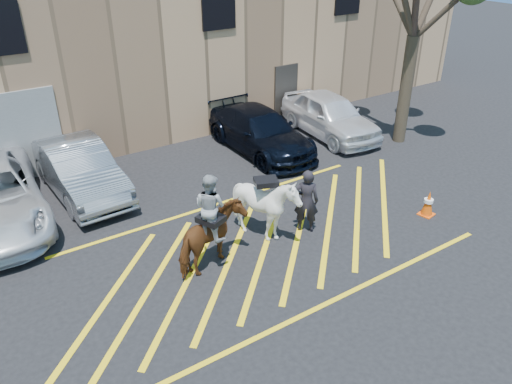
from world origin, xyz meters
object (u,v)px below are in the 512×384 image
car_white_suv (329,115)px  traffic_cone (428,203)px  saddled_white (266,206)px  car_blue_suv (260,131)px  handler (306,201)px  mounted_bay (211,231)px  car_silver_sedan (79,169)px

car_white_suv → traffic_cone: bearing=-99.8°
saddled_white → car_blue_suv: bearing=57.4°
handler → saddled_white: 1.10m
mounted_bay → saddled_white: 1.77m
car_silver_sedan → car_white_suv: size_ratio=1.00×
handler → mounted_bay: (-2.79, -0.04, 0.10)m
car_white_suv → saddled_white: (-6.02, -4.50, 0.11)m
saddled_white → car_white_suv: bearing=36.8°
car_silver_sedan → traffic_cone: (7.55, -6.60, -0.40)m
car_blue_suv → traffic_cone: size_ratio=6.82×
saddled_white → mounted_bay: bearing=-168.9°
car_blue_suv → car_silver_sedan: bearing=177.9°
car_silver_sedan → mounted_bay: mounted_bay is taller
handler → car_blue_suv: bearing=-71.3°
mounted_bay → car_silver_sedan: bearing=105.2°
mounted_bay → saddled_white: bearing=11.1°
car_white_suv → saddled_white: 7.52m
mounted_bay → car_white_suv: bearing=31.9°
car_white_suv → mounted_bay: size_ratio=1.94×
handler → car_white_suv: bearing=-95.9°
car_silver_sedan → handler: handler is taller
car_blue_suv → traffic_cone: (1.33, -6.27, -0.36)m
car_blue_suv → car_white_suv: size_ratio=1.07×
traffic_cone → car_silver_sedan: bearing=138.8°
traffic_cone → car_white_suv: bearing=74.6°
car_white_suv → traffic_cone: 6.30m
car_blue_suv → car_white_suv: (3.01, -0.21, 0.07)m
handler → traffic_cone: 3.56m
car_blue_suv → handler: size_ratio=2.86×
car_blue_suv → mounted_bay: (-4.75, -5.05, 0.25)m
saddled_white → handler: bearing=-15.7°
car_silver_sedan → traffic_cone: 10.03m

